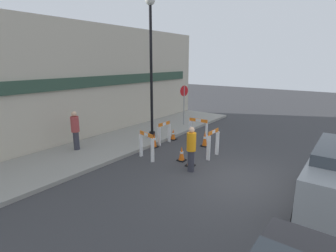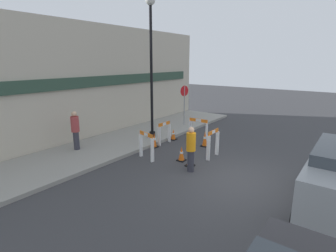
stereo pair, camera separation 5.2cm
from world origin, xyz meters
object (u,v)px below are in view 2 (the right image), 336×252
at_px(stop_sign, 184,99).
at_px(person_worker, 191,148).
at_px(person_pedestrian, 75,129).
at_px(streetlamp_post, 151,51).

relative_size(stop_sign, person_worker, 1.41).
height_order(stop_sign, person_worker, stop_sign).
bearing_deg(person_worker, person_pedestrian, 57.48).
relative_size(streetlamp_post, stop_sign, 2.84).
distance_m(streetlamp_post, person_pedestrian, 4.83).
height_order(streetlamp_post, person_worker, streetlamp_post).
distance_m(streetlamp_post, stop_sign, 3.93).
relative_size(stop_sign, person_pedestrian, 1.39).
xyz_separation_m(person_worker, person_pedestrian, (-1.20, 4.87, 0.15)).
bearing_deg(streetlamp_post, person_pedestrian, 159.04).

